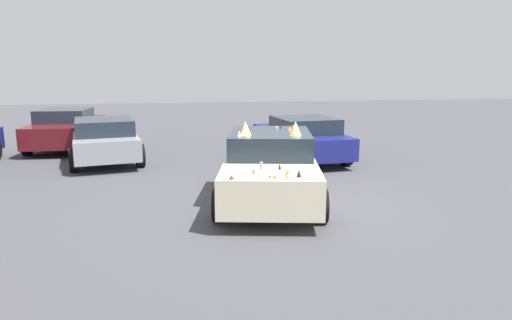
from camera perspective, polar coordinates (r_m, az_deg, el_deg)
name	(u,v)px	position (r m, az deg, el deg)	size (l,w,h in m)	color
ground_plane	(270,201)	(9.73, 1.74, -5.14)	(60.00, 60.00, 0.00)	#47474C
art_car_decorated	(270,167)	(9.61, 1.77, -0.83)	(4.60, 2.72, 1.74)	beige
parked_sedan_row_back_center	(105,139)	(14.47, -18.44, 2.48)	(4.29, 2.55, 1.32)	gray
parked_sedan_near_right	(67,128)	(17.53, -22.61, 3.69)	(4.58, 2.21, 1.40)	#5B1419
parked_sedan_behind_right	(301,138)	(14.13, 5.63, 2.79)	(4.40, 2.39, 1.34)	navy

